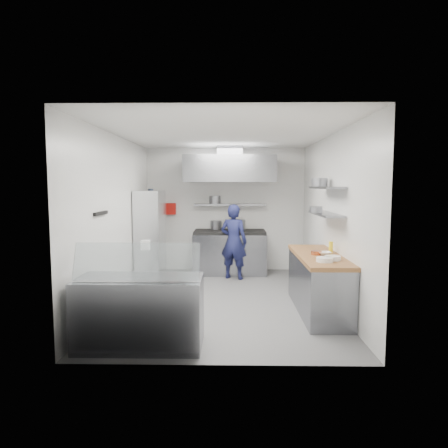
{
  "coord_description": "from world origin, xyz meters",
  "views": [
    {
      "loc": [
        0.13,
        -6.68,
        1.95
      ],
      "look_at": [
        0.0,
        0.6,
        1.25
      ],
      "focal_mm": 32.0,
      "sensor_mm": 36.0,
      "label": 1
    }
  ],
  "objects_px": {
    "chef": "(234,242)",
    "gas_range": "(230,253)",
    "display_case": "(140,312)",
    "wire_rack": "(150,236)"
  },
  "relations": [
    {
      "from": "chef",
      "to": "wire_rack",
      "type": "xyz_separation_m",
      "value": [
        -1.71,
        -0.15,
        0.14
      ]
    },
    {
      "from": "gas_range",
      "to": "display_case",
      "type": "bearing_deg",
      "value": -104.63
    },
    {
      "from": "gas_range",
      "to": "wire_rack",
      "type": "distance_m",
      "value": 1.83
    },
    {
      "from": "wire_rack",
      "to": "display_case",
      "type": "xyz_separation_m",
      "value": [
        0.56,
        -3.42,
        -0.5
      ]
    },
    {
      "from": "gas_range",
      "to": "display_case",
      "type": "height_order",
      "value": "gas_range"
    },
    {
      "from": "wire_rack",
      "to": "chef",
      "type": "bearing_deg",
      "value": 5.07
    },
    {
      "from": "chef",
      "to": "display_case",
      "type": "bearing_deg",
      "value": 92.71
    },
    {
      "from": "chef",
      "to": "gas_range",
      "type": "bearing_deg",
      "value": -60.27
    },
    {
      "from": "gas_range",
      "to": "display_case",
      "type": "xyz_separation_m",
      "value": [
        -1.07,
        -4.1,
        -0.03
      ]
    },
    {
      "from": "chef",
      "to": "wire_rack",
      "type": "distance_m",
      "value": 1.73
    }
  ]
}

